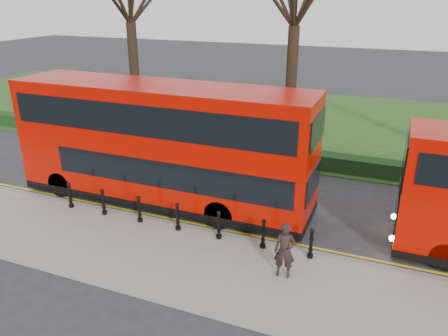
% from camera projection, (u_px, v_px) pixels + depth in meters
% --- Properties ---
extents(ground, '(120.00, 120.00, 0.00)m').
position_uv_depth(ground, '(175.00, 213.00, 17.21)').
color(ground, '#28282B').
rests_on(ground, ground).
extents(pavement, '(60.00, 4.00, 0.15)m').
position_uv_depth(pavement, '(133.00, 250.00, 14.60)').
color(pavement, gray).
rests_on(pavement, ground).
extents(kerb, '(60.00, 0.25, 0.16)m').
position_uv_depth(kerb, '(163.00, 223.00, 16.32)').
color(kerb, slate).
rests_on(kerb, ground).
extents(grass_verge, '(60.00, 18.00, 0.06)m').
position_uv_depth(grass_verge, '(277.00, 118.00, 30.10)').
color(grass_verge, '#234717').
rests_on(grass_verge, ground).
extents(hedge, '(60.00, 0.90, 0.80)m').
position_uv_depth(hedge, '(236.00, 150.00, 22.91)').
color(hedge, black).
rests_on(hedge, ground).
extents(yellow_line_outer, '(60.00, 0.10, 0.01)m').
position_uv_depth(yellow_line_outer, '(167.00, 221.00, 16.60)').
color(yellow_line_outer, yellow).
rests_on(yellow_line_outer, ground).
extents(yellow_line_inner, '(60.00, 0.10, 0.01)m').
position_uv_depth(yellow_line_inner, '(169.00, 218.00, 16.77)').
color(yellow_line_inner, yellow).
rests_on(yellow_line_inner, ground).
extents(bollard_row, '(9.68, 0.15, 1.00)m').
position_uv_depth(bollard_row, '(178.00, 217.00, 15.51)').
color(bollard_row, black).
rests_on(bollard_row, pavement).
extents(bus_lead, '(12.16, 2.79, 4.84)m').
position_uv_depth(bus_lead, '(162.00, 145.00, 17.30)').
color(bus_lead, '#B10A00').
rests_on(bus_lead, ground).
extents(pedestrian, '(0.68, 0.49, 1.74)m').
position_uv_depth(pedestrian, '(285.00, 251.00, 12.82)').
color(pedestrian, black).
rests_on(pedestrian, pavement).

